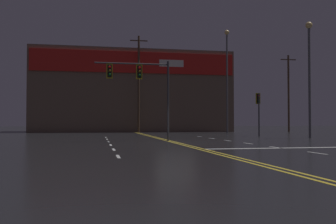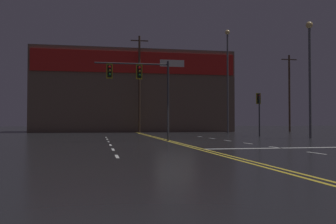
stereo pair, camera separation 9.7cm
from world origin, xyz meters
name	(u,v)px [view 1 (the left image)]	position (x,y,z in m)	size (l,w,h in m)	color
ground_plane	(175,143)	(0.00, 0.00, 0.00)	(200.00, 200.00, 0.00)	black
road_markings	(189,143)	(0.66, -0.96, 0.00)	(12.24, 60.00, 0.01)	gold
traffic_signal_median	(138,79)	(-2.14, 1.99, 4.21)	(5.05, 0.36, 5.49)	#38383D
traffic_signal_corner_northeast	(258,105)	(9.55, 8.58, 2.89)	(0.42, 0.36, 3.94)	#38383D
streetlight_near_right	(309,64)	(12.18, 4.56, 6.07)	(0.56, 0.56, 9.53)	#59595E
streetlight_far_right	(227,69)	(10.03, 18.15, 7.45)	(0.56, 0.56, 12.07)	#59595E
building_backdrop	(132,93)	(0.00, 29.25, 5.42)	(26.40, 10.23, 10.81)	brown
utility_pole_row	(130,85)	(-0.77, 23.41, 5.89)	(44.28, 0.26, 12.14)	#4C3828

